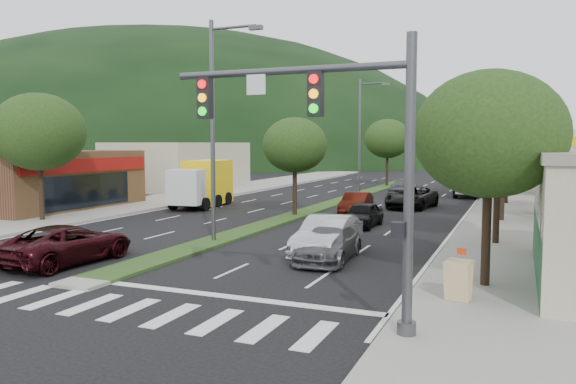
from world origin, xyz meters
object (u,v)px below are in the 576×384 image
at_px(traffic_signal, 342,139).
at_px(tree_r_b, 499,132).
at_px(tree_r_d, 508,134).
at_px(streetlight_mid, 362,131).
at_px(car_queue_c, 356,204).
at_px(car_queue_e, 403,188).
at_px(suv_maroon, 67,244).
at_px(car_queue_a, 362,215).
at_px(tree_r_a, 489,134).
at_px(tree_r_e, 510,139).
at_px(car_queue_d, 412,197).
at_px(a_frame_sign, 458,277).
at_px(sedan_silver, 328,236).
at_px(tree_med_far, 387,139).
at_px(car_queue_b, 329,243).
at_px(tree_med_near, 295,145).
at_px(tree_r_c, 504,140).
at_px(box_truck, 204,185).
at_px(tree_l_a, 39,132).
at_px(motorhome, 472,175).
at_px(streetlight_near, 216,120).

bearing_deg(traffic_signal, tree_r_b, 77.63).
xyz_separation_m(tree_r_d, streetlight_mid, (-11.79, 3.00, 0.40)).
bearing_deg(car_queue_c, car_queue_e, 84.39).
distance_m(suv_maroon, car_queue_a, 15.48).
distance_m(traffic_signal, suv_maroon, 13.04).
bearing_deg(tree_r_a, car_queue_c, 118.08).
distance_m(tree_r_e, car_queue_d, 16.44).
relative_size(car_queue_d, a_frame_sign, 3.56).
distance_m(tree_r_b, tree_r_e, 28.00).
bearing_deg(tree_r_b, suv_maroon, -146.12).
xyz_separation_m(car_queue_a, car_queue_e, (-1.35, 18.15, 0.09)).
distance_m(tree_r_d, sedan_silver, 24.17).
xyz_separation_m(traffic_signal, tree_med_far, (-9.03, 45.54, 0.36)).
bearing_deg(tree_r_e, car_queue_b, -99.88).
distance_m(tree_med_near, car_queue_b, 13.74).
bearing_deg(tree_r_a, tree_r_c, 90.00).
bearing_deg(tree_r_c, tree_r_e, 90.00).
height_order(tree_med_near, car_queue_e, tree_med_near).
bearing_deg(car_queue_a, car_queue_b, -81.64).
xyz_separation_m(box_truck, a_frame_sign, (19.48, -18.69, -0.73)).
relative_size(tree_r_a, a_frame_sign, 4.30).
height_order(traffic_signal, tree_r_d, tree_r_d).
distance_m(tree_r_a, tree_med_near, 18.44).
relative_size(tree_l_a, sedan_silver, 1.47).
xyz_separation_m(tree_r_e, car_queue_c, (-8.69, -19.72, -4.19)).
bearing_deg(motorhome, sedan_silver, -100.38).
bearing_deg(tree_r_a, a_frame_sign, -105.38).
distance_m(streetlight_near, sedan_silver, 7.43).
distance_m(car_queue_d, box_truck, 14.81).
relative_size(tree_r_a, car_queue_a, 1.66).
distance_m(car_queue_a, car_queue_e, 18.20).
relative_size(traffic_signal, sedan_silver, 1.42).
relative_size(car_queue_a, car_queue_b, 0.86).
xyz_separation_m(tree_r_c, car_queue_d, (-6.06, 5.28, -3.98)).
xyz_separation_m(traffic_signal, tree_r_b, (2.97, 13.54, 0.39)).
height_order(tree_med_far, motorhome, tree_med_far).
bearing_deg(streetlight_mid, box_truck, -123.59).
bearing_deg(streetlight_mid, car_queue_e, 7.06).
bearing_deg(tree_l_a, tree_r_e, 50.76).
distance_m(sedan_silver, car_queue_d, 18.24).
bearing_deg(tree_med_near, traffic_signal, -65.20).
bearing_deg(car_queue_b, car_queue_d, 87.36).
bearing_deg(a_frame_sign, tree_med_near, 133.31).
distance_m(tree_l_a, car_queue_c, 19.38).
distance_m(tree_r_c, streetlight_near, 16.85).
bearing_deg(tree_med_far, suv_maroon, -93.94).
height_order(tree_r_a, streetlight_near, streetlight_near).
relative_size(tree_r_b, tree_r_e, 1.03).
xyz_separation_m(tree_r_a, a_frame_sign, (-0.59, -2.15, -3.99)).
bearing_deg(car_queue_e, suv_maroon, -100.67).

